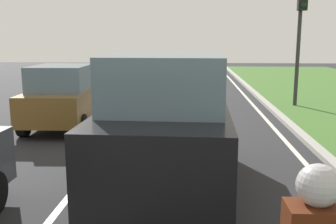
% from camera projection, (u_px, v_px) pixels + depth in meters
% --- Properties ---
extents(ground_plane, '(60.00, 60.00, 0.00)m').
position_uv_depth(ground_plane, '(149.00, 124.00, 11.57)').
color(ground_plane, '#262628').
extents(lane_line_center, '(0.12, 32.00, 0.01)m').
position_uv_depth(lane_line_center, '(126.00, 124.00, 11.62)').
color(lane_line_center, silver).
rests_on(lane_line_center, ground).
extents(lane_line_right_edge, '(0.12, 32.00, 0.01)m').
position_uv_depth(lane_line_right_edge, '(272.00, 126.00, 11.34)').
color(lane_line_right_edge, silver).
rests_on(lane_line_right_edge, ground).
extents(curb_right, '(0.24, 48.00, 0.12)m').
position_uv_depth(curb_right, '(290.00, 124.00, 11.30)').
color(curb_right, '#9E9B93').
rests_on(curb_right, ground).
extents(car_suv_ahead, '(2.07, 4.55, 2.28)m').
position_uv_depth(car_suv_ahead, '(168.00, 122.00, 6.41)').
color(car_suv_ahead, black).
rests_on(car_suv_ahead, ground).
extents(car_hatchback_far, '(1.85, 3.76, 1.78)m').
position_uv_depth(car_hatchback_far, '(64.00, 96.00, 11.15)').
color(car_hatchback_far, brown).
rests_on(car_hatchback_far, ground).
extents(traffic_light_near_right, '(0.32, 0.50, 4.65)m').
position_uv_depth(traffic_light_near_right, '(301.00, 21.00, 13.88)').
color(traffic_light_near_right, '#2D2D2D').
rests_on(traffic_light_near_right, ground).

